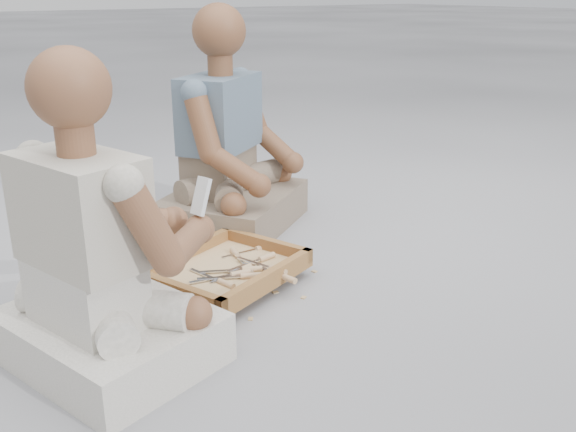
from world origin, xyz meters
TOP-DOWN VIEW (x-y plane):
  - ground at (0.00, 0.00)m, footprint 60.00×60.00m
  - carved_panel at (-0.34, 0.41)m, footprint 0.62×0.45m
  - tool_tray at (-0.14, 0.35)m, footprint 0.63×0.57m
  - chisel_0 at (0.07, 0.45)m, footprint 0.22×0.02m
  - chisel_1 at (-0.20, 0.26)m, footprint 0.07×0.22m
  - chisel_2 at (-0.11, 0.25)m, footprint 0.20×0.12m
  - chisel_3 at (0.02, 0.34)m, footprint 0.22×0.05m
  - chisel_4 at (-0.07, 0.32)m, footprint 0.22×0.07m
  - chisel_5 at (0.00, 0.18)m, footprint 0.07×0.22m
  - chisel_6 at (-0.08, 0.30)m, footprint 0.20×0.12m
  - chisel_7 at (-0.01, 0.23)m, footprint 0.09×0.21m
  - chisel_8 at (-0.04, 0.43)m, footprint 0.06×0.22m
  - chisel_9 at (-0.13, 0.29)m, footprint 0.22×0.06m
  - wood_chip_0 at (-0.48, 0.66)m, footprint 0.02×0.02m
  - wood_chip_1 at (-0.41, 0.72)m, footprint 0.02×0.02m
  - wood_chip_2 at (0.19, 0.55)m, footprint 0.02×0.02m
  - wood_chip_3 at (0.04, 0.11)m, footprint 0.02×0.02m
  - wood_chip_4 at (-0.12, 0.34)m, footprint 0.02×0.02m
  - wood_chip_5 at (-0.05, 0.37)m, footprint 0.02×0.02m
  - wood_chip_6 at (-0.19, 0.09)m, footprint 0.02×0.02m
  - wood_chip_7 at (-0.32, 0.08)m, footprint 0.02×0.02m
  - wood_chip_8 at (0.20, 0.26)m, footprint 0.02×0.02m
  - wood_chip_9 at (-0.02, 0.20)m, footprint 0.02×0.02m
  - wood_chip_10 at (0.18, 0.42)m, footprint 0.02×0.02m
  - wood_chip_11 at (-0.40, 0.32)m, footprint 0.02×0.02m
  - wood_chip_12 at (0.13, 0.71)m, footprint 0.02×0.02m
  - wood_chip_13 at (-0.29, 0.54)m, footprint 0.02×0.02m
  - wood_chip_14 at (0.09, 0.62)m, footprint 0.02×0.02m
  - wood_chip_15 at (-0.33, 0.14)m, footprint 0.02×0.02m
  - craftsman at (-0.65, 0.12)m, footprint 0.66×0.67m
  - companion at (0.20, 0.89)m, footprint 0.78×0.75m
  - mobile_phone at (-0.32, 0.15)m, footprint 0.06×0.06m

SIDE VIEW (x-z plane):
  - ground at x=0.00m, z-range 0.00..0.00m
  - wood_chip_0 at x=-0.48m, z-range 0.00..0.00m
  - wood_chip_1 at x=-0.41m, z-range 0.00..0.00m
  - wood_chip_2 at x=0.19m, z-range 0.00..0.00m
  - wood_chip_3 at x=0.04m, z-range 0.00..0.00m
  - wood_chip_4 at x=-0.12m, z-range 0.00..0.00m
  - wood_chip_5 at x=-0.05m, z-range 0.00..0.00m
  - wood_chip_6 at x=-0.19m, z-range 0.00..0.00m
  - wood_chip_7 at x=-0.32m, z-range 0.00..0.00m
  - wood_chip_8 at x=0.20m, z-range 0.00..0.00m
  - wood_chip_9 at x=-0.02m, z-range 0.00..0.00m
  - wood_chip_10 at x=0.18m, z-range 0.00..0.00m
  - wood_chip_11 at x=-0.40m, z-range 0.00..0.00m
  - wood_chip_12 at x=0.13m, z-range 0.00..0.00m
  - wood_chip_13 at x=-0.29m, z-range 0.00..0.00m
  - wood_chip_14 at x=0.09m, z-range 0.00..0.00m
  - wood_chip_15 at x=-0.33m, z-range 0.00..0.00m
  - carved_panel at x=-0.34m, z-range 0.00..0.04m
  - tool_tray at x=-0.14m, z-range 0.03..0.10m
  - chisel_0 at x=0.07m, z-range 0.05..0.08m
  - chisel_4 at x=-0.07m, z-range 0.05..0.08m
  - chisel_5 at x=0.00m, z-range 0.05..0.08m
  - chisel_1 at x=-0.20m, z-range 0.06..0.08m
  - chisel_9 at x=-0.13m, z-range 0.06..0.08m
  - chisel_6 at x=-0.08m, z-range 0.06..0.08m
  - chisel_2 at x=-0.11m, z-range 0.06..0.08m
  - chisel_8 at x=-0.04m, z-range 0.06..0.08m
  - chisel_3 at x=0.02m, z-range 0.06..0.08m
  - chisel_7 at x=-0.01m, z-range 0.07..0.09m
  - craftsman at x=-0.65m, z-range -0.14..0.74m
  - companion at x=0.20m, z-range -0.16..0.80m
  - mobile_phone at x=-0.32m, z-range 0.37..0.48m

